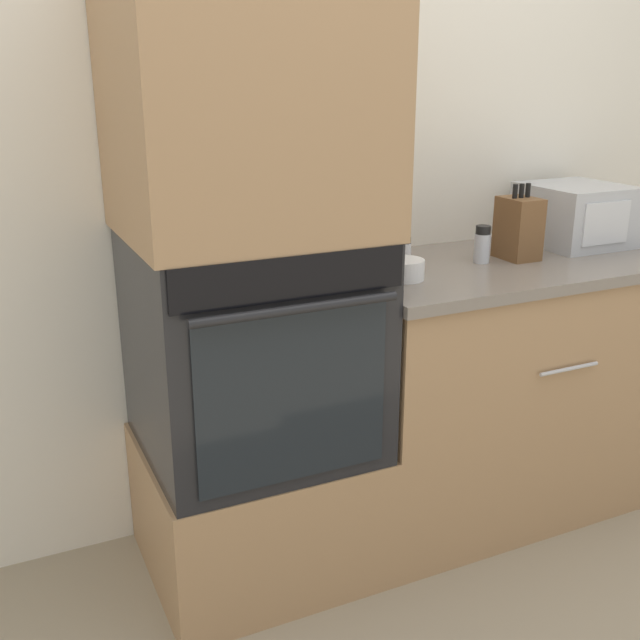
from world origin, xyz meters
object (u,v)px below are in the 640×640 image
at_px(bowl, 403,269).
at_px(condiment_jar_near, 404,251).
at_px(knife_block, 518,228).
at_px(microwave, 575,215).
at_px(condiment_jar_mid, 482,245).
at_px(wall_oven, 252,343).

distance_m(bowl, condiment_jar_near, 0.17).
height_order(bowl, condiment_jar_near, condiment_jar_near).
height_order(knife_block, bowl, knife_block).
xyz_separation_m(microwave, condiment_jar_mid, (-0.46, -0.09, -0.05)).
xyz_separation_m(knife_block, condiment_jar_near, (-0.38, 0.08, -0.06)).
height_order(microwave, bowl, microwave).
distance_m(wall_oven, condiment_jar_mid, 0.82).
height_order(wall_oven, microwave, microwave).
height_order(microwave, condiment_jar_mid, microwave).
bearing_deg(wall_oven, bowl, -7.47).
relative_size(bowl, condiment_jar_near, 1.37).
xyz_separation_m(knife_block, bowl, (-0.47, -0.06, -0.07)).
relative_size(wall_oven, bowl, 5.17).
bearing_deg(condiment_jar_near, bowl, -122.03).
distance_m(knife_block, condiment_jar_near, 0.39).
height_order(bowl, condiment_jar_mid, condiment_jar_mid).
bearing_deg(bowl, condiment_jar_near, 57.97).
relative_size(wall_oven, microwave, 1.90).
distance_m(wall_oven, knife_block, 0.96).
bearing_deg(bowl, microwave, 11.13).
bearing_deg(condiment_jar_mid, knife_block, -1.94).
xyz_separation_m(condiment_jar_near, condiment_jar_mid, (0.24, -0.08, 0.01)).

